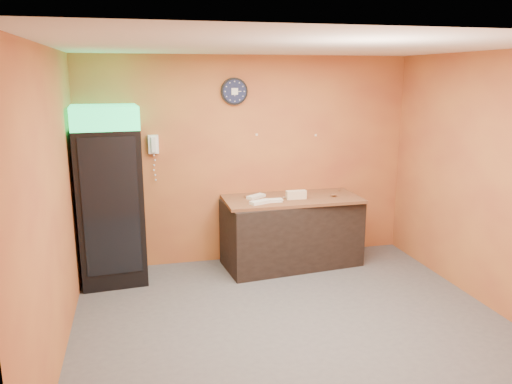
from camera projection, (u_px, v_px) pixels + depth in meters
name	position (u px, v px, depth m)	size (l,w,h in m)	color
floor	(292.00, 322.00, 5.25)	(4.50, 4.50, 0.00)	#47474C
back_wall	(249.00, 160.00, 6.83)	(4.50, 0.02, 2.80)	#C07536
left_wall	(53.00, 207.00, 4.42)	(0.02, 4.00, 2.80)	#C07536
right_wall	(491.00, 182.00, 5.45)	(0.02, 4.00, 2.80)	#C07536
ceiling	(297.00, 46.00, 4.61)	(4.50, 4.00, 0.02)	white
beverage_cooler	(109.00, 198.00, 6.10)	(0.82, 0.83, 2.19)	black
prep_counter	(291.00, 233.00, 6.77)	(1.81, 0.80, 0.90)	black
wall_clock	(234.00, 91.00, 6.54)	(0.35, 0.06, 0.35)	black
wall_phone	(153.00, 144.00, 6.42)	(0.13, 0.11, 0.24)	white
butcher_paper	(292.00, 199.00, 6.67)	(1.82, 0.83, 0.04)	brown
sub_roll_stack	(296.00, 195.00, 6.57)	(0.27, 0.09, 0.11)	beige
wrapped_sandwich_left	(261.00, 202.00, 6.34)	(0.28, 0.11, 0.04)	silver
wrapped_sandwich_mid	(272.00, 201.00, 6.42)	(0.26, 0.10, 0.04)	silver
wrapped_sandwich_right	(256.00, 196.00, 6.63)	(0.27, 0.11, 0.04)	silver
kitchen_tool	(295.00, 195.00, 6.65)	(0.07, 0.07, 0.07)	silver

